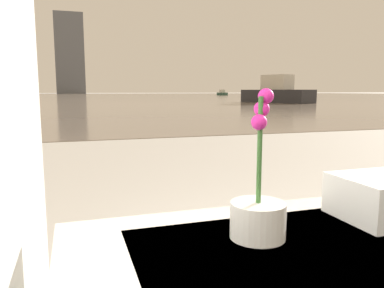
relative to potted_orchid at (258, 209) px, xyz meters
The scene contains 5 objects.
potted_orchid is the anchor object (origin of this frame).
harbor_water 61.27m from the potted_orchid, 89.60° to the left, with size 180.00×110.00×0.01m.
harbor_boat_2 28.30m from the potted_orchid, 59.43° to the left, with size 3.92×5.86×2.08m.
harbor_boat_3 73.55m from the potted_orchid, 67.69° to the left, with size 1.19×3.02×1.11m.
skyline_tower_2 117.77m from the potted_orchid, 90.14° to the left, with size 8.08×7.55×23.00m.
Camera 1 is at (-0.86, -0.05, 0.92)m, focal length 35.00 mm.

